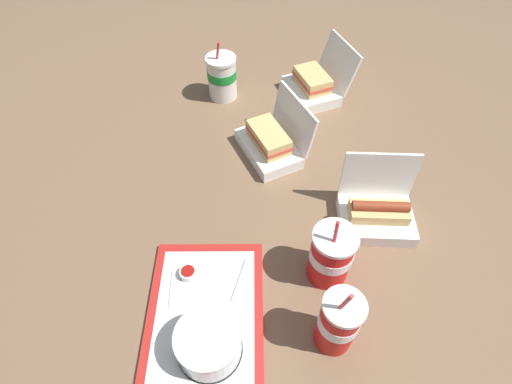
{
  "coord_description": "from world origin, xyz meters",
  "views": [
    {
      "loc": [
        0.65,
        -0.1,
        0.87
      ],
      "look_at": [
        -0.02,
        0.0,
        0.05
      ],
      "focal_mm": 28.0,
      "sensor_mm": 36.0,
      "label": 1
    }
  ],
  "objects_px": {
    "plastic_fork": "(241,280)",
    "clamshell_sandwich_front": "(314,84)",
    "clamshell_sandwich_back": "(271,142)",
    "soda_cup_left": "(338,322)",
    "soda_cup_right": "(222,77)",
    "soda_cup_front": "(331,255)",
    "food_tray": "(205,316)",
    "cake_container": "(209,344)",
    "clamshell_hotdog_right": "(377,212)",
    "ketchup_cup": "(188,273)"
  },
  "relations": [
    {
      "from": "plastic_fork",
      "to": "soda_cup_left",
      "type": "relative_size",
      "value": 0.48
    },
    {
      "from": "clamshell_sandwich_back",
      "to": "soda_cup_front",
      "type": "bearing_deg",
      "value": 8.36
    },
    {
      "from": "food_tray",
      "to": "cake_container",
      "type": "relative_size",
      "value": 2.93
    },
    {
      "from": "ketchup_cup",
      "to": "food_tray",
      "type": "bearing_deg",
      "value": 16.89
    },
    {
      "from": "plastic_fork",
      "to": "clamshell_sandwich_front",
      "type": "relative_size",
      "value": 0.48
    },
    {
      "from": "cake_container",
      "to": "plastic_fork",
      "type": "height_order",
      "value": "cake_container"
    },
    {
      "from": "ketchup_cup",
      "to": "soda_cup_right",
      "type": "height_order",
      "value": "soda_cup_right"
    },
    {
      "from": "clamshell_sandwich_front",
      "to": "soda_cup_left",
      "type": "xyz_separation_m",
      "value": [
        0.84,
        -0.16,
        0.04
      ]
    },
    {
      "from": "clamshell_sandwich_back",
      "to": "clamshell_hotdog_right",
      "type": "distance_m",
      "value": 0.37
    },
    {
      "from": "food_tray",
      "to": "clamshell_sandwich_front",
      "type": "xyz_separation_m",
      "value": [
        -0.76,
        0.43,
        0.04
      ]
    },
    {
      "from": "clamshell_sandwich_back",
      "to": "soda_cup_left",
      "type": "bearing_deg",
      "value": 3.31
    },
    {
      "from": "clamshell_sandwich_front",
      "to": "soda_cup_front",
      "type": "relative_size",
      "value": 1.04
    },
    {
      "from": "ketchup_cup",
      "to": "plastic_fork",
      "type": "distance_m",
      "value": 0.13
    },
    {
      "from": "cake_container",
      "to": "soda_cup_right",
      "type": "xyz_separation_m",
      "value": [
        -0.88,
        0.11,
        0.03
      ]
    },
    {
      "from": "clamshell_hotdog_right",
      "to": "soda_cup_left",
      "type": "height_order",
      "value": "soda_cup_left"
    },
    {
      "from": "food_tray",
      "to": "soda_cup_front",
      "type": "xyz_separation_m",
      "value": [
        -0.07,
        0.3,
        0.08
      ]
    },
    {
      "from": "clamshell_sandwich_front",
      "to": "clamshell_sandwich_back",
      "type": "xyz_separation_m",
      "value": [
        0.26,
        -0.2,
        -0.0
      ]
    },
    {
      "from": "clamshell_hotdog_right",
      "to": "soda_cup_right",
      "type": "height_order",
      "value": "soda_cup_right"
    },
    {
      "from": "plastic_fork",
      "to": "soda_cup_left",
      "type": "bearing_deg",
      "value": 73.18
    },
    {
      "from": "clamshell_sandwich_back",
      "to": "plastic_fork",
      "type": "bearing_deg",
      "value": -18.94
    },
    {
      "from": "ketchup_cup",
      "to": "soda_cup_right",
      "type": "bearing_deg",
      "value": 167.92
    },
    {
      "from": "food_tray",
      "to": "cake_container",
      "type": "bearing_deg",
      "value": 4.42
    },
    {
      "from": "soda_cup_front",
      "to": "soda_cup_right",
      "type": "relative_size",
      "value": 1.04
    },
    {
      "from": "cake_container",
      "to": "soda_cup_left",
      "type": "distance_m",
      "value": 0.27
    },
    {
      "from": "food_tray",
      "to": "cake_container",
      "type": "height_order",
      "value": "cake_container"
    },
    {
      "from": "food_tray",
      "to": "soda_cup_left",
      "type": "distance_m",
      "value": 0.3
    },
    {
      "from": "cake_container",
      "to": "soda_cup_front",
      "type": "bearing_deg",
      "value": 116.72
    },
    {
      "from": "clamshell_sandwich_front",
      "to": "ketchup_cup",
      "type": "bearing_deg",
      "value": -35.38
    },
    {
      "from": "clamshell_hotdog_right",
      "to": "ketchup_cup",
      "type": "bearing_deg",
      "value": -79.0
    },
    {
      "from": "cake_container",
      "to": "soda_cup_front",
      "type": "xyz_separation_m",
      "value": [
        -0.15,
        0.29,
        0.03
      ]
    },
    {
      "from": "plastic_fork",
      "to": "soda_cup_right",
      "type": "distance_m",
      "value": 0.73
    },
    {
      "from": "food_tray",
      "to": "clamshell_sandwich_front",
      "type": "relative_size",
      "value": 1.77
    },
    {
      "from": "clamshell_hotdog_right",
      "to": "soda_cup_right",
      "type": "bearing_deg",
      "value": -150.27
    },
    {
      "from": "food_tray",
      "to": "ketchup_cup",
      "type": "distance_m",
      "value": 0.11
    },
    {
      "from": "clamshell_sandwich_back",
      "to": "soda_cup_left",
      "type": "xyz_separation_m",
      "value": [
        0.58,
        0.03,
        0.04
      ]
    },
    {
      "from": "soda_cup_right",
      "to": "soda_cup_front",
      "type": "bearing_deg",
      "value": 13.86
    },
    {
      "from": "clamshell_sandwich_back",
      "to": "soda_cup_front",
      "type": "xyz_separation_m",
      "value": [
        0.43,
        0.06,
        0.04
      ]
    },
    {
      "from": "clamshell_sandwich_back",
      "to": "soda_cup_right",
      "type": "distance_m",
      "value": 0.33
    },
    {
      "from": "soda_cup_right",
      "to": "soda_cup_left",
      "type": "xyz_separation_m",
      "value": [
        0.89,
        0.15,
        0.01
      ]
    },
    {
      "from": "soda_cup_right",
      "to": "clamshell_sandwich_front",
      "type": "bearing_deg",
      "value": 82.05
    },
    {
      "from": "cake_container",
      "to": "soda_cup_left",
      "type": "bearing_deg",
      "value": 88.01
    },
    {
      "from": "clamshell_sandwich_back",
      "to": "soda_cup_left",
      "type": "relative_size",
      "value": 1.07
    },
    {
      "from": "clamshell_hotdog_right",
      "to": "soda_cup_left",
      "type": "xyz_separation_m",
      "value": [
        0.28,
        -0.19,
        0.05
      ]
    },
    {
      "from": "soda_cup_front",
      "to": "food_tray",
      "type": "bearing_deg",
      "value": -76.98
    },
    {
      "from": "clamshell_hotdog_right",
      "to": "cake_container",
      "type": "bearing_deg",
      "value": -58.86
    },
    {
      "from": "clamshell_sandwich_front",
      "to": "soda_cup_right",
      "type": "height_order",
      "value": "soda_cup_right"
    },
    {
      "from": "clamshell_sandwich_front",
      "to": "soda_cup_left",
      "type": "height_order",
      "value": "soda_cup_left"
    },
    {
      "from": "soda_cup_front",
      "to": "clamshell_hotdog_right",
      "type": "bearing_deg",
      "value": 128.11
    },
    {
      "from": "plastic_fork",
      "to": "clamshell_sandwich_back",
      "type": "relative_size",
      "value": 0.44
    },
    {
      "from": "soda_cup_front",
      "to": "soda_cup_left",
      "type": "xyz_separation_m",
      "value": [
        0.16,
        -0.03,
        0.01
      ]
    }
  ]
}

